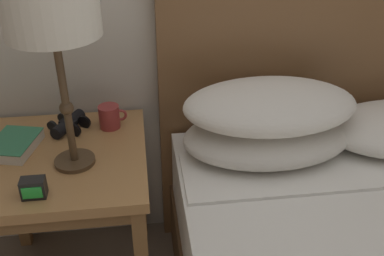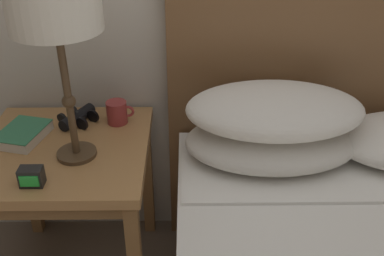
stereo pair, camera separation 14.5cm
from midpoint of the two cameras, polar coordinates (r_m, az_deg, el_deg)
The scene contains 6 objects.
nightstand at distance 1.62m, azimuth -18.71°, elevation -5.75°, with size 0.58×0.58×0.61m.
table_lamp at distance 1.32m, azimuth -20.70°, elevation 14.23°, with size 0.26×0.26×0.62m.
book_on_nightstand at distance 1.65m, azimuth -24.10°, elevation -2.01°, with size 0.18×0.21×0.04m.
binoculars_pair at distance 1.70m, azimuth -17.76°, elevation 0.44°, with size 0.16×0.16×0.05m.
coffee_mug at distance 1.67m, azimuth -12.86°, elevation 1.34°, with size 0.10×0.08×0.08m.
alarm_clock at distance 1.40m, azimuth -22.34°, elevation -7.18°, with size 0.07×0.05×0.06m.
Camera 1 is at (-0.40, -0.65, 1.44)m, focal length 42.00 mm.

